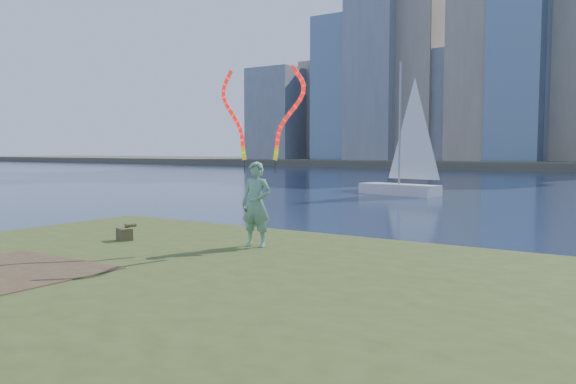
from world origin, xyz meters
The scene contains 5 objects.
ground centered at (0.00, 0.00, 0.00)m, with size 320.00×320.00×0.00m, color #1A2741.
grassy_knoll centered at (0.00, -2.30, 0.34)m, with size 20.00×18.00×0.80m.
woman_with_ribbons centered at (-0.01, 1.48, 2.19)m, with size 2.12×0.62×4.23m.
canvas_bag centered at (-3.13, 0.46, 0.96)m, with size 0.46×0.52×0.38m.
sailboat centered at (-6.48, 26.27, 1.49)m, with size 5.78×2.89×8.68m.
Camera 1 is at (7.29, -8.40, 2.92)m, focal length 35.00 mm.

